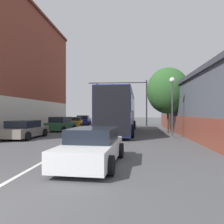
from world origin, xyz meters
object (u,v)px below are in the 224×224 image
bus (119,110)px  street_tree_near (168,91)px  parked_car_left_mid (25,130)px  street_lamp (172,97)px  hatchback_foreground (92,147)px  traffic_signal_gantry (127,92)px  parked_car_left_near (75,122)px  parked_car_left_far (61,124)px  parked_car_left_distant (83,120)px

bus → street_tree_near: size_ratio=2.12×
parked_car_left_mid → street_lamp: (10.89, 1.12, 2.41)m
hatchback_foreground → traffic_signal_gantry: bearing=1.8°
traffic_signal_gantry → hatchback_foreground: bearing=-92.0°
parked_car_left_near → street_lamp: bearing=-146.2°
hatchback_foreground → traffic_signal_gantry: traffic_signal_gantry is taller
bus → traffic_signal_gantry: size_ratio=1.54×
parked_car_left_near → street_lamp: size_ratio=1.04×
parked_car_left_near → street_tree_near: (10.83, -7.60, 3.30)m
bus → traffic_signal_gantry: traffic_signal_gantry is taller
parked_car_left_near → street_lamp: 15.88m
parked_car_left_far → bus: bearing=-95.5°
parked_car_left_distant → traffic_signal_gantry: (6.85, -2.41, 4.15)m
parked_car_left_far → traffic_signal_gantry: 12.06m
parked_car_left_mid → parked_car_left_near: bearing=0.4°
street_lamp → parked_car_left_far: bearing=152.2°
hatchback_foreground → parked_car_left_near: hatchback_foreground is taller
traffic_signal_gantry → street_lamp: size_ratio=1.86×
street_lamp → street_tree_near: (0.36, 4.09, 0.89)m
bus → street_lamp: bearing=-132.4°
parked_car_left_mid → parked_car_left_distant: parked_car_left_distant is taller
street_lamp → street_tree_near: 4.20m
bus → traffic_signal_gantry: 10.95m
hatchback_foreground → parked_car_left_distant: size_ratio=0.91×
parked_car_left_distant → parked_car_left_far: bearing=176.0°
parked_car_left_mid → street_tree_near: 12.83m
parked_car_left_mid → street_tree_near: (11.25, 5.21, 3.30)m
hatchback_foreground → bus: bearing=2.3°
hatchback_foreground → parked_car_left_far: (-5.81, 14.06, 0.05)m
bus → hatchback_foreground: size_ratio=2.95×
hatchback_foreground → parked_car_left_near: bearing=20.2°
parked_car_left_distant → hatchback_foreground: bearing=-171.9°
street_tree_near → hatchback_foreground: bearing=-110.8°
parked_car_left_near → parked_car_left_far: parked_car_left_far is taller
street_tree_near → parked_car_left_far: bearing=172.8°
bus → parked_car_left_near: size_ratio=2.74×
traffic_signal_gantry → bus: bearing=-92.6°
parked_car_left_mid → street_lamp: street_lamp is taller
traffic_signal_gantry → parked_car_left_mid: bearing=-114.6°
hatchback_foreground → parked_car_left_mid: bearing=44.3°
parked_car_left_mid → parked_car_left_far: (0.60, 6.56, 0.05)m
bus → parked_car_left_distant: (-6.37, 13.00, -1.42)m
street_tree_near → bus: bearing=-179.4°
bus → parked_car_left_near: bearing=41.3°
bus → street_lamp: street_lamp is taller
parked_car_left_distant → street_tree_near: 17.23m
hatchback_foreground → street_tree_near: size_ratio=0.72×
hatchback_foreground → parked_car_left_distant: (-6.05, 25.66, 0.05)m
bus → street_lamp: (4.16, -4.04, 0.94)m
bus → street_lamp: size_ratio=2.86×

